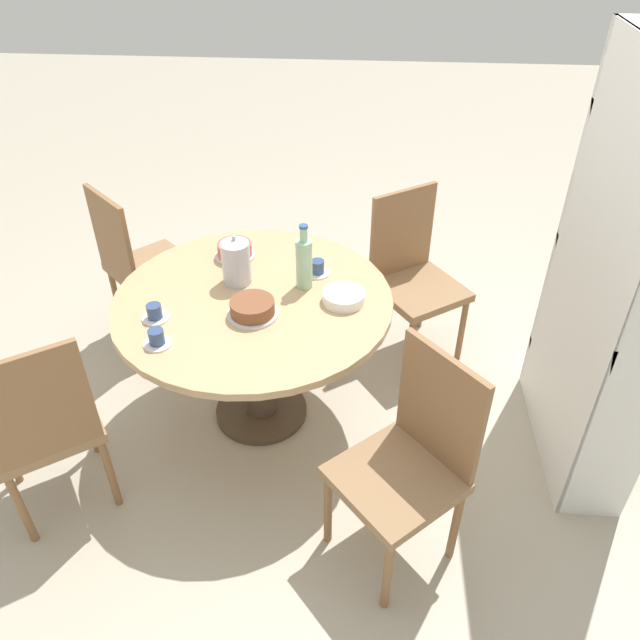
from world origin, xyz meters
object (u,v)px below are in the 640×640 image
object	(u,v)px
chair_a	(413,275)
cake_second	(235,250)
chair_b	(140,262)
cake_main	(252,308)
water_bottle	(304,262)
bookshelf	(610,291)
chair_c	(43,425)
cup_a	(157,339)
chair_d	(410,460)
coffee_pot	(236,261)
cup_c	(318,268)
cup_b	(155,313)

from	to	relation	value
chair_a	cake_second	bearing A→B (deg)	161.58
chair_b	cake_main	bearing A→B (deg)	179.35
water_bottle	cake_main	world-z (taller)	water_bottle
bookshelf	chair_c	bearing A→B (deg)	103.37
water_bottle	cup_a	distance (m)	0.74
water_bottle	cake_second	world-z (taller)	water_bottle
cup_a	chair_b	bearing A→B (deg)	-156.64
chair_d	bookshelf	world-z (taller)	bookshelf
chair_d	cup_a	size ratio (longest dim) A/B	8.08
coffee_pot	chair_d	bearing A→B (deg)	43.91
chair_d	cake_second	size ratio (longest dim) A/B	4.75
cup_a	cup_c	world-z (taller)	same
coffee_pot	bookshelf	bearing A→B (deg)	82.44
coffee_pot	chair_b	bearing A→B (deg)	-126.88
cup_c	chair_b	bearing A→B (deg)	-111.39
cup_a	cup_c	distance (m)	0.84
chair_b	cup_a	size ratio (longest dim) A/B	8.08
bookshelf	water_bottle	xyz separation A→B (m)	(-0.19, -1.28, -0.04)
cake_main	cup_c	xyz separation A→B (m)	(-0.35, 0.25, -0.01)
cake_second	cup_a	xyz separation A→B (m)	(0.71, -0.19, -0.01)
cup_b	water_bottle	bearing A→B (deg)	116.12
cake_main	chair_c	bearing A→B (deg)	-57.99
cup_b	coffee_pot	bearing A→B (deg)	136.78
coffee_pot	cake_second	size ratio (longest dim) A/B	1.23
water_bottle	cup_c	xyz separation A→B (m)	(-0.11, 0.05, -0.10)
water_bottle	cup_a	xyz separation A→B (m)	(0.47, -0.56, -0.10)
chair_c	water_bottle	bearing A→B (deg)	-178.70
cake_second	cup_c	xyz separation A→B (m)	(0.13, 0.42, -0.01)
cup_b	chair_b	bearing A→B (deg)	-155.78
chair_a	cup_b	bearing A→B (deg)	-179.91
cup_a	chair_c	bearing A→B (deg)	-58.89
coffee_pot	cup_a	size ratio (longest dim) A/B	2.09
chair_d	cake_main	world-z (taller)	chair_d
bookshelf	cake_main	xyz separation A→B (m)	(0.05, -1.48, -0.14)
coffee_pot	cup_a	bearing A→B (deg)	-26.12
chair_d	cake_second	xyz separation A→B (m)	(-1.04, -0.84, 0.27)
chair_d	water_bottle	distance (m)	1.00
cake_second	cup_b	bearing A→B (deg)	-24.43
chair_c	cake_second	distance (m)	1.18
chair_a	chair_b	size ratio (longest dim) A/B	1.00
chair_c	cup_b	world-z (taller)	chair_c
bookshelf	cup_c	size ratio (longest dim) A/B	15.87
chair_c	water_bottle	size ratio (longest dim) A/B	2.97
chair_d	cup_c	world-z (taller)	chair_d
chair_c	cup_b	xyz separation A→B (m)	(-0.43, 0.37, 0.26)
cake_main	cup_a	distance (m)	0.42
chair_d	coffee_pot	bearing A→B (deg)	-177.33
chair_a	chair_d	size ratio (longest dim) A/B	1.00
cake_second	chair_d	bearing A→B (deg)	39.01
cake_second	chair_c	bearing A→B (deg)	-32.44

